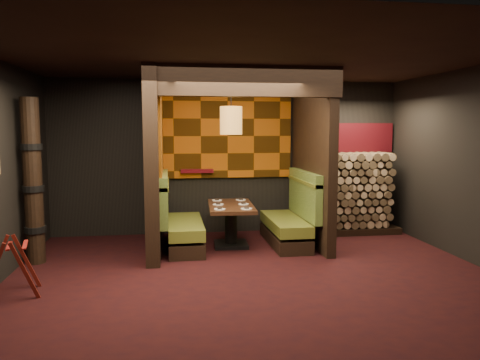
% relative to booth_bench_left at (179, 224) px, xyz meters
% --- Properties ---
extents(floor, '(6.50, 5.50, 0.02)m').
position_rel_booth_bench_left_xyz_m(floor, '(0.96, -1.65, -0.41)').
color(floor, black).
rests_on(floor, ground).
extents(ceiling, '(6.50, 5.50, 0.02)m').
position_rel_booth_bench_left_xyz_m(ceiling, '(0.96, -1.65, 2.46)').
color(ceiling, black).
rests_on(ceiling, ground).
extents(wall_back, '(6.50, 0.02, 2.85)m').
position_rel_booth_bench_left_xyz_m(wall_back, '(0.96, 1.11, 1.02)').
color(wall_back, black).
rests_on(wall_back, ground).
extents(wall_front, '(6.50, 0.02, 2.85)m').
position_rel_booth_bench_left_xyz_m(wall_front, '(0.96, -4.41, 1.02)').
color(wall_front, black).
rests_on(wall_front, ground).
extents(partition_left, '(0.20, 2.20, 2.85)m').
position_rel_booth_bench_left_xyz_m(partition_left, '(-0.39, -0.00, 1.02)').
color(partition_left, black).
rests_on(partition_left, floor).
extents(partition_right, '(0.15, 2.10, 2.85)m').
position_rel_booth_bench_left_xyz_m(partition_right, '(2.26, 0.05, 1.02)').
color(partition_right, black).
rests_on(partition_right, floor).
extents(header_beam, '(2.85, 0.18, 0.44)m').
position_rel_booth_bench_left_xyz_m(header_beam, '(0.94, -0.95, 2.23)').
color(header_beam, black).
rests_on(header_beam, partition_left).
extents(tapa_back_panel, '(2.40, 0.06, 1.55)m').
position_rel_booth_bench_left_xyz_m(tapa_back_panel, '(0.94, 1.06, 1.42)').
color(tapa_back_panel, '#AC520D').
rests_on(tapa_back_panel, wall_back).
extents(tapa_side_panel, '(0.04, 1.85, 1.45)m').
position_rel_booth_bench_left_xyz_m(tapa_side_panel, '(-0.27, 0.17, 1.45)').
color(tapa_side_panel, '#AC520D').
rests_on(tapa_side_panel, partition_left).
extents(lacquer_shelf, '(0.60, 0.12, 0.07)m').
position_rel_booth_bench_left_xyz_m(lacquer_shelf, '(0.36, 1.00, 0.78)').
color(lacquer_shelf, '#590C15').
rests_on(lacquer_shelf, wall_back).
extents(booth_bench_left, '(0.68, 1.60, 1.14)m').
position_rel_booth_bench_left_xyz_m(booth_bench_left, '(0.00, 0.00, 0.00)').
color(booth_bench_left, black).
rests_on(booth_bench_left, floor).
extents(booth_bench_right, '(0.68, 1.60, 1.14)m').
position_rel_booth_bench_left_xyz_m(booth_bench_right, '(1.89, 0.00, 0.00)').
color(booth_bench_right, black).
rests_on(booth_bench_right, floor).
extents(dining_table, '(0.79, 1.37, 0.70)m').
position_rel_booth_bench_left_xyz_m(dining_table, '(0.86, -0.01, 0.07)').
color(dining_table, black).
rests_on(dining_table, floor).
extents(place_settings, '(0.65, 1.12, 0.03)m').
position_rel_booth_bench_left_xyz_m(place_settings, '(0.86, -0.01, 0.32)').
color(place_settings, white).
rests_on(place_settings, dining_table).
extents(pendant_lamp, '(0.36, 0.36, 0.99)m').
position_rel_booth_bench_left_xyz_m(pendant_lamp, '(0.86, -0.06, 1.69)').
color(pendant_lamp, '#AD7532').
rests_on(pendant_lamp, ceiling).
extents(luggage_rack, '(0.76, 0.61, 0.73)m').
position_rel_booth_bench_left_xyz_m(luggage_rack, '(-2.01, -1.92, -0.04)').
color(luggage_rack, '#4C110B').
rests_on(luggage_rack, floor).
extents(totem_column, '(0.31, 0.31, 2.40)m').
position_rel_booth_bench_left_xyz_m(totem_column, '(-2.09, -0.55, 0.79)').
color(totem_column, black).
rests_on(totem_column, floor).
extents(firewood_stack, '(1.73, 0.70, 1.50)m').
position_rel_booth_bench_left_xyz_m(firewood_stack, '(3.25, 0.70, 0.35)').
color(firewood_stack, black).
rests_on(firewood_stack, floor).
extents(mosaic_header, '(1.83, 0.10, 0.56)m').
position_rel_booth_bench_left_xyz_m(mosaic_header, '(3.25, 1.03, 1.38)').
color(mosaic_header, maroon).
rests_on(mosaic_header, wall_back).
extents(bay_front_post, '(0.08, 0.08, 2.85)m').
position_rel_booth_bench_left_xyz_m(bay_front_post, '(2.35, 0.31, 1.02)').
color(bay_front_post, black).
rests_on(bay_front_post, floor).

